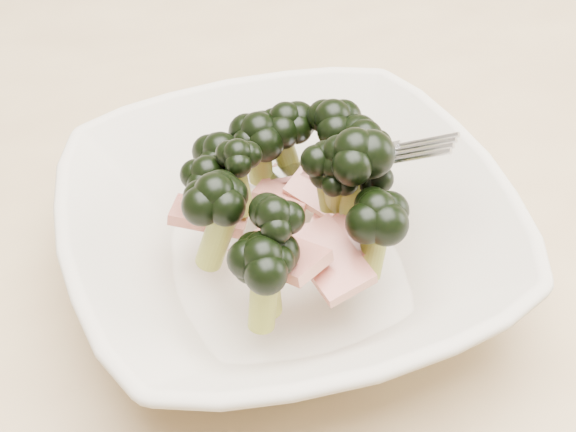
{
  "coord_description": "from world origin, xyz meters",
  "views": [
    {
      "loc": [
        -0.25,
        -0.37,
        1.12
      ],
      "look_at": [
        -0.12,
        -0.05,
        0.8
      ],
      "focal_mm": 50.0,
      "sensor_mm": 36.0,
      "label": 1
    }
  ],
  "objects": [
    {
      "name": "broccoli_dish",
      "position": [
        -0.11,
        -0.05,
        0.79
      ],
      "size": [
        0.29,
        0.29,
        0.12
      ],
      "color": "beige",
      "rests_on": "dining_table"
    },
    {
      "name": "dining_table",
      "position": [
        0.0,
        0.0,
        0.65
      ],
      "size": [
        1.2,
        0.8,
        0.75
      ],
      "color": "tan",
      "rests_on": "ground"
    }
  ]
}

